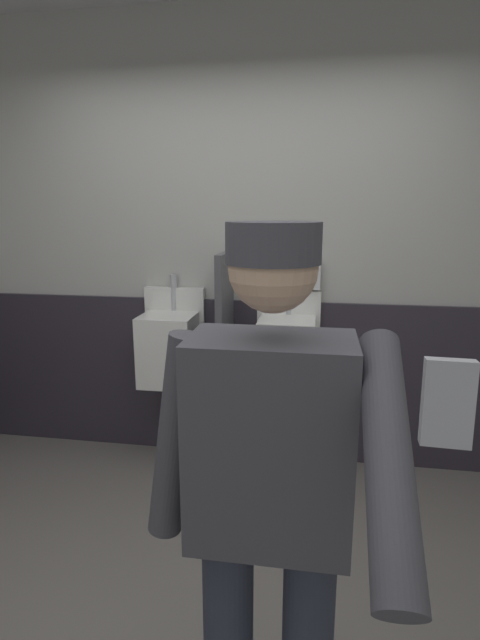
{
  "coord_description": "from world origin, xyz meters",
  "views": [
    {
      "loc": [
        0.45,
        -1.47,
        1.64
      ],
      "look_at": [
        0.17,
        0.23,
        1.25
      ],
      "focal_mm": 26.99,
      "sensor_mm": 36.0,
      "label": 1
    }
  ],
  "objects_px": {
    "urinal_left": "(170,348)",
    "soap_dispenser": "(312,275)",
    "person": "(269,494)",
    "cell_phone": "(448,403)",
    "urinal_middle": "(287,353)"
  },
  "relations": [
    {
      "from": "person",
      "to": "soap_dispenser",
      "type": "bearing_deg",
      "value": 87.85
    },
    {
      "from": "cell_phone",
      "to": "soap_dispenser",
      "type": "relative_size",
      "value": 0.61
    },
    {
      "from": "urinal_left",
      "to": "urinal_middle",
      "type": "xyz_separation_m",
      "value": [
        0.75,
        0.0,
        0.0
      ]
    },
    {
      "from": "cell_phone",
      "to": "soap_dispenser",
      "type": "xyz_separation_m",
      "value": [
        -0.19,
        2.4,
        -0.16
      ]
    },
    {
      "from": "person",
      "to": "cell_phone",
      "type": "bearing_deg",
      "value": -62.15
    },
    {
      "from": "urinal_left",
      "to": "urinal_middle",
      "type": "relative_size",
      "value": 1.0
    },
    {
      "from": "urinal_middle",
      "to": "soap_dispenser",
      "type": "distance_m",
      "value": 0.51
    },
    {
      "from": "urinal_left",
      "to": "soap_dispenser",
      "type": "height_order",
      "value": "soap_dispenser"
    },
    {
      "from": "urinal_left",
      "to": "soap_dispenser",
      "type": "xyz_separation_m",
      "value": [
        0.89,
        0.12,
        0.48
      ]
    },
    {
      "from": "person",
      "to": "cell_phone",
      "type": "relative_size",
      "value": 14.72
    },
    {
      "from": "person",
      "to": "cell_phone",
      "type": "distance_m",
      "value": 0.74
    },
    {
      "from": "urinal_left",
      "to": "cell_phone",
      "type": "bearing_deg",
      "value": -64.62
    },
    {
      "from": "urinal_left",
      "to": "soap_dispenser",
      "type": "bearing_deg",
      "value": 7.64
    },
    {
      "from": "urinal_left",
      "to": "person",
      "type": "distance_m",
      "value": 1.97
    },
    {
      "from": "person",
      "to": "urinal_middle",
      "type": "bearing_deg",
      "value": 92.22
    }
  ]
}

